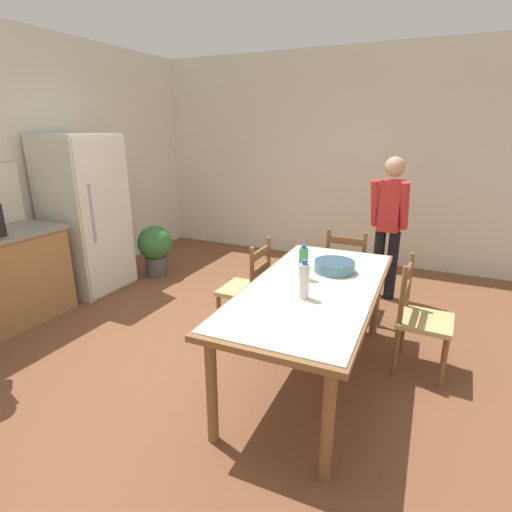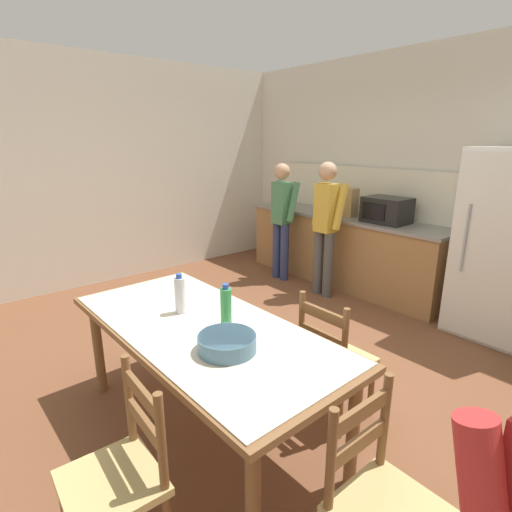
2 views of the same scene
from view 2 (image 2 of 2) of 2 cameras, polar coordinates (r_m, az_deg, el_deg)
The scene contains 17 objects.
ground_plane at distance 3.41m, azimuth 2.88°, elevation -16.94°, with size 8.32×8.32×0.00m, color brown.
wall_back at distance 5.08m, azimuth 26.17°, elevation 9.93°, with size 6.52×0.12×2.90m, color silver.
wall_left at distance 5.70m, azimuth -20.11°, elevation 11.12°, with size 0.12×5.20×2.90m, color silver.
kitchen_counter at distance 5.45m, azimuth 12.24°, elevation 0.99°, with size 2.89×0.66×0.92m.
counter_splashback at distance 5.56m, azimuth 14.74°, elevation 9.09°, with size 2.85×0.03×0.60m, color #EFE8CB.
refrigerator at distance 4.44m, azimuth 32.11°, elevation 1.22°, with size 0.76×0.73×1.81m.
microwave at distance 4.96m, azimuth 18.15°, elevation 6.26°, with size 0.50×0.39×0.30m.
paper_bag at distance 5.27m, azimuth 12.93°, elevation 7.53°, with size 0.24×0.16×0.36m, color tan.
dining_table at distance 2.56m, azimuth -7.66°, elevation -11.33°, with size 2.02×0.95×0.77m.
bottle_near_centre at distance 2.67m, azimuth -10.81°, elevation -5.47°, with size 0.07×0.07×0.27m.
bottle_off_centre at distance 2.45m, azimuth -4.31°, elevation -7.20°, with size 0.07×0.07×0.27m.
serving_bowl at distance 2.21m, azimuth -4.16°, elevation -12.16°, with size 0.32×0.32×0.09m.
chair_side_far_right at distance 2.84m, azimuth 10.98°, elevation -14.23°, with size 0.42×0.40×0.91m.
chair_side_near_right at distance 2.10m, azimuth -18.90°, elevation -27.65°, with size 0.44×0.42×0.91m.
chair_head_end at distance 1.98m, azimuth 17.58°, elevation -30.81°, with size 0.40×0.42×0.91m.
person_at_sink at distance 5.40m, azimuth 3.70°, elevation 5.77°, with size 0.40×0.27×1.58m.
person_at_counter at distance 4.85m, azimuth 9.92°, elevation 4.72°, with size 0.41×0.28×1.63m.
Camera 2 is at (2.08, -1.95, 1.87)m, focal length 28.00 mm.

